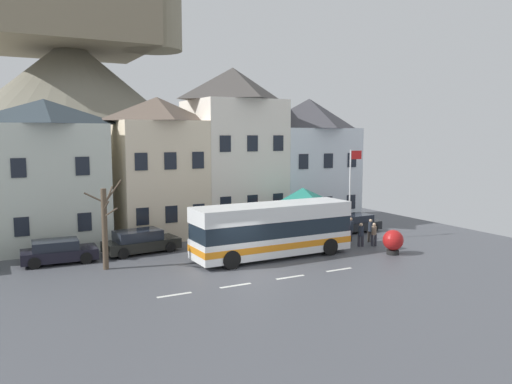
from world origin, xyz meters
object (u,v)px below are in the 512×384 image
flagpole (351,187)px  townhouse_02 (158,167)px  hilltop_castle (73,115)px  public_bench (315,225)px  townhouse_01 (47,173)px  townhouse_03 (233,149)px  pedestrian_01 (361,234)px  harbour_buoy (393,241)px  parked_car_00 (351,224)px  bus_shelter (303,196)px  transit_bus (273,231)px  pedestrian_00 (370,230)px  pedestrian_03 (374,234)px  parked_car_03 (58,252)px  townhouse_04 (309,161)px  bare_tree_00 (105,226)px  parked_car_01 (140,242)px  pedestrian_02 (351,228)px

flagpole → townhouse_02: bearing=146.0°
hilltop_castle → public_bench: size_ratio=25.70×
townhouse_01 → townhouse_03: townhouse_03 is taller
pedestrian_01 → flagpole: flagpole is taller
hilltop_castle → harbour_buoy: bearing=-67.2°
parked_car_00 → harbour_buoy: (-2.09, -6.62, 0.19)m
townhouse_02 → bus_shelter: size_ratio=2.66×
townhouse_01 → public_bench: size_ratio=6.01×
townhouse_03 → transit_bus: (-1.97, -9.49, -4.39)m
flagpole → harbour_buoy: flagpole is taller
pedestrian_00 → pedestrian_03: (-0.59, -1.03, 0.00)m
parked_car_03 → harbour_buoy: bearing=-19.3°
transit_bus → bus_shelter: size_ratio=2.64×
townhouse_01 → parked_car_03: (-0.04, -4.85, -3.98)m
townhouse_04 → bare_tree_00: bearing=-157.5°
flagpole → townhouse_04: bearing=78.6°
townhouse_01 → harbour_buoy: townhouse_01 is taller
flagpole → townhouse_01: bearing=157.4°
parked_car_03 → pedestrian_03: 18.86m
public_bench → parked_car_01: bearing=-176.4°
pedestrian_00 → pedestrian_03: bearing=-119.6°
townhouse_04 → pedestrian_01: size_ratio=6.52×
townhouse_03 → hilltop_castle: 21.30m
parked_car_03 → pedestrian_00: bearing=-8.9°
townhouse_04 → flagpole: bearing=-101.4°
bus_shelter → pedestrian_01: (2.05, -3.60, -2.12)m
transit_bus → flagpole: (6.93, 1.71, 2.00)m
bus_shelter → bare_tree_00: bare_tree_00 is taller
pedestrian_01 → public_bench: 5.65m
parked_car_00 → hilltop_castle: bearing=-60.7°
pedestrian_02 → pedestrian_03: (0.38, -1.87, -0.09)m
hilltop_castle → townhouse_04: bearing=-52.8°
pedestrian_03 → harbour_buoy: (-0.50, -2.26, 0.01)m
bus_shelter → harbour_buoy: (2.38, -6.14, -2.12)m
townhouse_03 → pedestrian_02: townhouse_03 is taller
pedestrian_01 → pedestrian_02: bearing=74.3°
townhouse_03 → bus_shelter: size_ratio=3.31×
townhouse_02 → pedestrian_03: 15.11m
pedestrian_02 → harbour_buoy: bearing=-91.6°
pedestrian_00 → bus_shelter: bearing=140.6°
parked_car_00 → pedestrian_02: size_ratio=2.88×
transit_bus → parked_car_03: size_ratio=2.36×
townhouse_04 → parked_car_00: 6.67m
pedestrian_03 → bare_tree_00: 16.40m
townhouse_01 → parked_car_01: bearing=-44.8°
transit_bus → public_bench: 8.71m
bus_shelter → public_bench: bearing=39.9°
bare_tree_00 → townhouse_04: bearing=22.5°
townhouse_04 → bare_tree_00: 19.05m
townhouse_02 → hilltop_castle: 20.33m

